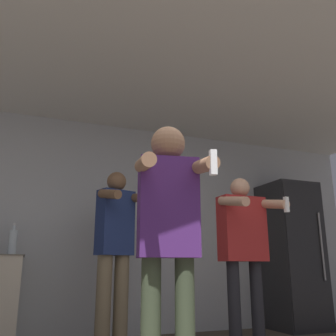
{
  "coord_description": "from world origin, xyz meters",
  "views": [
    {
      "loc": [
        -1.06,
        -1.51,
        0.76
      ],
      "look_at": [
        -0.23,
        0.66,
        1.38
      ],
      "focal_mm": 40.0,
      "sensor_mm": 36.0,
      "label": 1
    }
  ],
  "objects_px": {
    "bottle_red_label": "(13,242)",
    "person_spectator_back": "(115,247)",
    "person_woman_foreground": "(168,227)",
    "refrigerator": "(292,254)",
    "person_man_side": "(244,242)"
  },
  "relations": [
    {
      "from": "person_woman_foreground",
      "to": "person_spectator_back",
      "type": "xyz_separation_m",
      "value": [
        0.05,
        1.67,
        -0.04
      ]
    },
    {
      "from": "person_woman_foreground",
      "to": "person_man_side",
      "type": "xyz_separation_m",
      "value": [
        1.15,
        0.99,
        -0.0
      ]
    },
    {
      "from": "person_woman_foreground",
      "to": "bottle_red_label",
      "type": "bearing_deg",
      "value": 114.79
    },
    {
      "from": "refrigerator",
      "to": "bottle_red_label",
      "type": "relative_size",
      "value": 5.94
    },
    {
      "from": "refrigerator",
      "to": "bottle_red_label",
      "type": "height_order",
      "value": "refrigerator"
    },
    {
      "from": "refrigerator",
      "to": "person_man_side",
      "type": "relative_size",
      "value": 1.15
    },
    {
      "from": "bottle_red_label",
      "to": "person_woman_foreground",
      "type": "bearing_deg",
      "value": -65.21
    },
    {
      "from": "bottle_red_label",
      "to": "person_spectator_back",
      "type": "distance_m",
      "value": 1.03
    },
    {
      "from": "bottle_red_label",
      "to": "person_spectator_back",
      "type": "bearing_deg",
      "value": -18.55
    },
    {
      "from": "refrigerator",
      "to": "person_man_side",
      "type": "xyz_separation_m",
      "value": [
        -1.4,
        -1.05,
        0.06
      ]
    },
    {
      "from": "bottle_red_label",
      "to": "person_woman_foreground",
      "type": "xyz_separation_m",
      "value": [
        0.92,
        -2.0,
        -0.01
      ]
    },
    {
      "from": "refrigerator",
      "to": "person_woman_foreground",
      "type": "xyz_separation_m",
      "value": [
        -2.55,
        -2.04,
        0.06
      ]
    },
    {
      "from": "bottle_red_label",
      "to": "person_spectator_back",
      "type": "height_order",
      "value": "person_spectator_back"
    },
    {
      "from": "bottle_red_label",
      "to": "person_spectator_back",
      "type": "xyz_separation_m",
      "value": [
        0.97,
        -0.33,
        -0.05
      ]
    },
    {
      "from": "refrigerator",
      "to": "person_woman_foreground",
      "type": "distance_m",
      "value": 3.27
    }
  ]
}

